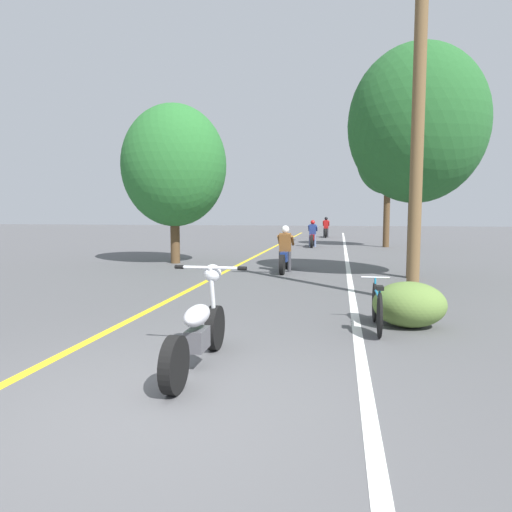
{
  "coord_description": "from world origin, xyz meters",
  "views": [
    {
      "loc": [
        1.65,
        -3.78,
        1.74
      ],
      "look_at": [
        0.03,
        5.01,
        0.9
      ],
      "focal_mm": 32.0,
      "sensor_mm": 36.0,
      "label": 1
    }
  ],
  "objects": [
    {
      "name": "lane_stripe_center",
      "position": [
        -1.7,
        13.01,
        0.0
      ],
      "size": [
        0.14,
        48.0,
        0.01
      ],
      "primitive_type": "cube",
      "color": "yellow",
      "rests_on": "ground"
    },
    {
      "name": "motorcycle_rider_lead",
      "position": [
        0.05,
        9.7,
        0.52
      ],
      "size": [
        0.5,
        2.0,
        1.38
      ],
      "color": "black",
      "rests_on": "ground"
    },
    {
      "name": "motorcycle_rider_far",
      "position": [
        0.66,
        29.6,
        0.55
      ],
      "size": [
        0.5,
        2.11,
        1.47
      ],
      "color": "black",
      "rests_on": "ground"
    },
    {
      "name": "bicycle_parked",
      "position": [
        2.22,
        3.18,
        0.34
      ],
      "size": [
        0.44,
        1.6,
        0.74
      ],
      "color": "black",
      "rests_on": "ground"
    },
    {
      "name": "lane_stripe_edge",
      "position": [
        1.92,
        13.01,
        0.0
      ],
      "size": [
        0.14,
        48.0,
        0.01
      ],
      "primitive_type": "cube",
      "color": "white",
      "rests_on": "ground"
    },
    {
      "name": "roadside_tree_right_near",
      "position": [
        3.59,
        8.95,
        4.04
      ],
      "size": [
        3.57,
        3.21,
        6.11
      ],
      "color": "#513A23",
      "rests_on": "ground"
    },
    {
      "name": "utility_pole",
      "position": [
        3.07,
        5.48,
        3.48
      ],
      "size": [
        1.1,
        0.24,
        6.78
      ],
      "color": "brown",
      "rests_on": "ground"
    },
    {
      "name": "motorcycle_rider_mid",
      "position": [
        0.26,
        19.98,
        0.53
      ],
      "size": [
        0.5,
        2.08,
        1.39
      ],
      "color": "black",
      "rests_on": "ground"
    },
    {
      "name": "ground_plane",
      "position": [
        0.0,
        0.0,
        0.0
      ],
      "size": [
        120.0,
        120.0,
        0.0
      ],
      "primitive_type": "plane",
      "color": "#515154"
    },
    {
      "name": "roadside_bush",
      "position": [
        2.71,
        3.41,
        0.35
      ],
      "size": [
        1.1,
        0.88,
        0.7
      ],
      "color": "#5B7A38",
      "rests_on": "ground"
    },
    {
      "name": "motorcycle_foreground",
      "position": [
        0.1,
        1.08,
        0.44
      ],
      "size": [
        0.91,
        2.02,
        1.11
      ],
      "color": "black",
      "rests_on": "ground"
    },
    {
      "name": "roadside_tree_right_far",
      "position": [
        3.99,
        20.47,
        4.46
      ],
      "size": [
        3.12,
        2.81,
        6.29
      ],
      "color": "#513A23",
      "rests_on": "ground"
    },
    {
      "name": "roadside_tree_left",
      "position": [
        -3.99,
        11.3,
        3.36
      ],
      "size": [
        3.62,
        3.26,
        5.45
      ],
      "color": "#513A23",
      "rests_on": "ground"
    }
  ]
}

